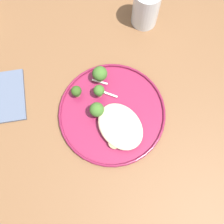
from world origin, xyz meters
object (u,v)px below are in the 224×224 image
seared_scallop_tiny_bay (119,124)px  seared_scallop_front_small (126,117)px  seared_scallop_rear_pale (127,131)px  broccoli_floret_small_sprig (100,74)px  broccoli_floret_beside_noodles (76,91)px  folded_napkin (8,96)px  dinner_plate (112,113)px  seared_scallop_large_seared (115,143)px  broccoli_floret_right_tilted (96,109)px  water_glass (146,9)px  broccoli_floret_left_leaning (99,91)px

seared_scallop_tiny_bay → seared_scallop_front_small: same height
seared_scallop_rear_pale → broccoli_floret_small_sprig: size_ratio=0.46×
broccoli_floret_beside_noodles → folded_napkin: (0.11, 0.16, -0.03)m
seared_scallop_tiny_bay → broccoli_floret_small_sprig: 0.14m
seared_scallop_tiny_bay → seared_scallop_rear_pale: 0.03m
dinner_plate → seared_scallop_large_seared: size_ratio=9.03×
broccoli_floret_right_tilted → folded_napkin: (0.19, 0.17, -0.04)m
seared_scallop_rear_pale → seared_scallop_tiny_bay: bearing=12.2°
dinner_plate → seared_scallop_front_small: 0.04m
broccoli_floret_beside_noodles → broccoli_floret_small_sprig: broccoli_floret_small_sprig is taller
seared_scallop_tiny_bay → broccoli_floret_small_sprig: (0.14, -0.04, 0.03)m
seared_scallop_front_small → water_glass: 0.32m
seared_scallop_rear_pale → broccoli_floret_small_sprig: 0.17m
seared_scallop_tiny_bay → seared_scallop_large_seared: size_ratio=0.88×
seared_scallop_front_small → folded_napkin: bearing=41.8°
seared_scallop_rear_pale → broccoli_floret_right_tilted: bearing=20.0°
seared_scallop_large_seared → broccoli_floret_right_tilted: bearing=-7.5°
broccoli_floret_small_sprig → folded_napkin: broccoli_floret_small_sprig is taller
broccoli_floret_left_leaning → broccoli_floret_small_sprig: 0.05m
dinner_plate → broccoli_floret_small_sprig: (0.10, -0.03, 0.04)m
seared_scallop_front_small → water_glass: bearing=-47.8°
seared_scallop_large_seared → water_glass: bearing=-50.2°
seared_scallop_rear_pale → seared_scallop_large_seared: 0.05m
dinner_plate → water_glass: size_ratio=2.33×
seared_scallop_large_seared → water_glass: water_glass is taller
dinner_plate → seared_scallop_front_small: size_ratio=10.76×
broccoli_floret_beside_noodles → folded_napkin: broccoli_floret_beside_noodles is taller
seared_scallop_front_small → seared_scallop_large_seared: 0.08m
broccoli_floret_right_tilted → seared_scallop_tiny_bay: bearing=-156.5°
broccoli_floret_right_tilted → folded_napkin: 0.26m
seared_scallop_rear_pale → broccoli_floret_right_tilted: (0.09, 0.03, 0.02)m
broccoli_floret_small_sprig → seared_scallop_rear_pale: bearing=168.6°
folded_napkin → seared_scallop_large_seared: bearing=-151.5°
broccoli_floret_left_leaning → broccoli_floret_beside_noodles: broccoli_floret_left_leaning is taller
seared_scallop_large_seared → broccoli_floret_small_sprig: 0.19m
dinner_plate → seared_scallop_large_seared: 0.08m
seared_scallop_rear_pale → broccoli_floret_beside_noodles: size_ratio=0.64×
seared_scallop_rear_pale → water_glass: size_ratio=0.22×
seared_scallop_rear_pale → seared_scallop_large_seared: seared_scallop_large_seared is taller
dinner_plate → seared_scallop_large_seared: bearing=147.6°
seared_scallop_rear_pale → broccoli_floret_right_tilted: 0.10m
seared_scallop_tiny_bay → broccoli_floret_right_tilted: bearing=23.5°
broccoli_floret_right_tilted → broccoli_floret_left_leaning: bearing=-43.5°
seared_scallop_front_small → water_glass: size_ratio=0.22×
broccoli_floret_left_leaning → water_glass: size_ratio=0.39×
seared_scallop_front_small → broccoli_floret_left_leaning: broccoli_floret_left_leaning is taller
broccoli_floret_left_leaning → broccoli_floret_beside_noodles: (0.04, 0.05, -0.01)m
broccoli_floret_small_sprig → folded_napkin: 0.26m
broccoli_floret_small_sprig → water_glass: 0.24m
seared_scallop_front_small → broccoli_floret_small_sprig: (0.13, -0.01, 0.03)m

